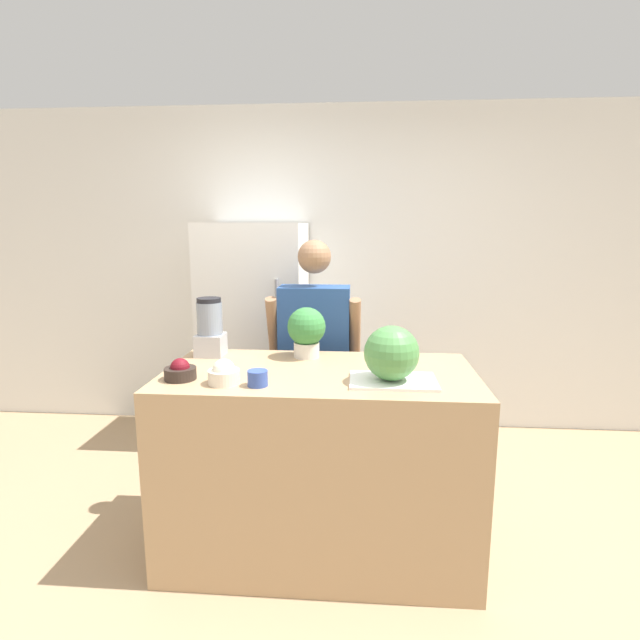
{
  "coord_description": "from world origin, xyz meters",
  "views": [
    {
      "loc": [
        0.19,
        -1.97,
        1.67
      ],
      "look_at": [
        0.0,
        0.44,
        1.21
      ],
      "focal_mm": 28.0,
      "sensor_mm": 36.0,
      "label": 1
    }
  ],
  "objects_px": {
    "person": "(315,364)",
    "blender": "(210,328)",
    "bowl_cream": "(224,374)",
    "bowl_cherries": "(180,371)",
    "bowl_small_blue": "(258,378)",
    "refrigerator": "(256,334)",
    "potted_plant": "(306,330)",
    "watermelon": "(391,353)"
  },
  "relations": [
    {
      "from": "person",
      "to": "blender",
      "type": "bearing_deg",
      "value": -142.25
    },
    {
      "from": "person",
      "to": "bowl_cream",
      "type": "xyz_separation_m",
      "value": [
        -0.33,
        -0.91,
        0.2
      ]
    },
    {
      "from": "bowl_cherries",
      "to": "bowl_small_blue",
      "type": "relative_size",
      "value": 1.62
    },
    {
      "from": "refrigerator",
      "to": "bowl_small_blue",
      "type": "height_order",
      "value": "refrigerator"
    },
    {
      "from": "bowl_cherries",
      "to": "bowl_small_blue",
      "type": "xyz_separation_m",
      "value": [
        0.38,
        -0.07,
        -0.0
      ]
    },
    {
      "from": "person",
      "to": "potted_plant",
      "type": "distance_m",
      "value": 0.51
    },
    {
      "from": "refrigerator",
      "to": "bowl_cherries",
      "type": "height_order",
      "value": "refrigerator"
    },
    {
      "from": "person",
      "to": "bowl_cream",
      "type": "distance_m",
      "value": 0.99
    },
    {
      "from": "watermelon",
      "to": "bowl_cherries",
      "type": "relative_size",
      "value": 1.7
    },
    {
      "from": "refrigerator",
      "to": "bowl_small_blue",
      "type": "bearing_deg",
      "value": -77.85
    },
    {
      "from": "bowl_cherries",
      "to": "potted_plant",
      "type": "relative_size",
      "value": 0.54
    },
    {
      "from": "bowl_small_blue",
      "to": "blender",
      "type": "xyz_separation_m",
      "value": [
        -0.37,
        0.51,
        0.12
      ]
    },
    {
      "from": "watermelon",
      "to": "potted_plant",
      "type": "bearing_deg",
      "value": 135.74
    },
    {
      "from": "watermelon",
      "to": "bowl_cherries",
      "type": "bearing_deg",
      "value": -178.5
    },
    {
      "from": "bowl_small_blue",
      "to": "refrigerator",
      "type": "bearing_deg",
      "value": 102.15
    },
    {
      "from": "bowl_cream",
      "to": "refrigerator",
      "type": "bearing_deg",
      "value": 96.67
    },
    {
      "from": "bowl_cream",
      "to": "potted_plant",
      "type": "xyz_separation_m",
      "value": [
        0.33,
        0.5,
        0.11
      ]
    },
    {
      "from": "bowl_cream",
      "to": "potted_plant",
      "type": "height_order",
      "value": "potted_plant"
    },
    {
      "from": "watermelon",
      "to": "bowl_cream",
      "type": "distance_m",
      "value": 0.77
    },
    {
      "from": "refrigerator",
      "to": "person",
      "type": "xyz_separation_m",
      "value": [
        0.52,
        -0.67,
        -0.04
      ]
    },
    {
      "from": "bowl_cream",
      "to": "blender",
      "type": "relative_size",
      "value": 0.45
    },
    {
      "from": "bowl_cream",
      "to": "person",
      "type": "bearing_deg",
      "value": 69.98
    },
    {
      "from": "bowl_cherries",
      "to": "bowl_small_blue",
      "type": "distance_m",
      "value": 0.39
    },
    {
      "from": "person",
      "to": "bowl_cherries",
      "type": "bearing_deg",
      "value": -122.73
    },
    {
      "from": "blender",
      "to": "potted_plant",
      "type": "distance_m",
      "value": 0.53
    },
    {
      "from": "watermelon",
      "to": "blender",
      "type": "relative_size",
      "value": 0.78
    },
    {
      "from": "blender",
      "to": "refrigerator",
      "type": "bearing_deg",
      "value": 88.72
    },
    {
      "from": "bowl_small_blue",
      "to": "bowl_cream",
      "type": "bearing_deg",
      "value": 173.06
    },
    {
      "from": "refrigerator",
      "to": "bowl_cream",
      "type": "xyz_separation_m",
      "value": [
        0.18,
        -1.57,
        0.16
      ]
    },
    {
      "from": "watermelon",
      "to": "bowl_small_blue",
      "type": "relative_size",
      "value": 2.75
    },
    {
      "from": "blender",
      "to": "potted_plant",
      "type": "xyz_separation_m",
      "value": [
        0.53,
        0.0,
        -0.0
      ]
    },
    {
      "from": "person",
      "to": "watermelon",
      "type": "relative_size",
      "value": 6.3
    },
    {
      "from": "bowl_cream",
      "to": "blender",
      "type": "distance_m",
      "value": 0.54
    },
    {
      "from": "watermelon",
      "to": "bowl_cream",
      "type": "bearing_deg",
      "value": -174.43
    },
    {
      "from": "blender",
      "to": "potted_plant",
      "type": "height_order",
      "value": "blender"
    },
    {
      "from": "watermelon",
      "to": "bowl_cream",
      "type": "height_order",
      "value": "watermelon"
    },
    {
      "from": "person",
      "to": "watermelon",
      "type": "bearing_deg",
      "value": -62.92
    },
    {
      "from": "refrigerator",
      "to": "blender",
      "type": "bearing_deg",
      "value": -91.28
    },
    {
      "from": "bowl_cream",
      "to": "potted_plant",
      "type": "bearing_deg",
      "value": 56.72
    },
    {
      "from": "watermelon",
      "to": "bowl_small_blue",
      "type": "height_order",
      "value": "watermelon"
    },
    {
      "from": "refrigerator",
      "to": "potted_plant",
      "type": "xyz_separation_m",
      "value": [
        0.51,
        -1.08,
        0.27
      ]
    },
    {
      "from": "refrigerator",
      "to": "watermelon",
      "type": "relative_size",
      "value": 6.71
    }
  ]
}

